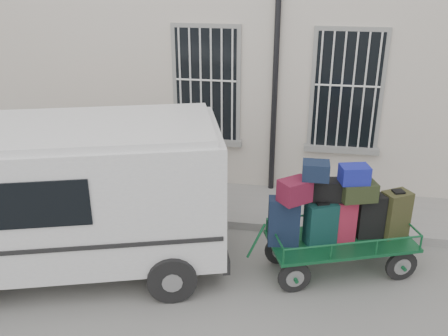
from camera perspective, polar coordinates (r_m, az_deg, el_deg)
ground at (r=8.11m, az=-3.25°, el=-11.47°), size 80.00×80.00×0.00m
building at (r=12.21m, az=2.31°, el=15.54°), size 24.00×5.15×6.00m
sidewalk at (r=9.93m, az=-0.47°, el=-4.01°), size 24.00×1.70×0.15m
luggage_cart at (r=7.76m, az=12.98°, el=-5.70°), size 2.61×1.69×1.92m
van at (r=7.80m, az=-17.84°, el=-2.55°), size 5.09×3.27×2.39m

